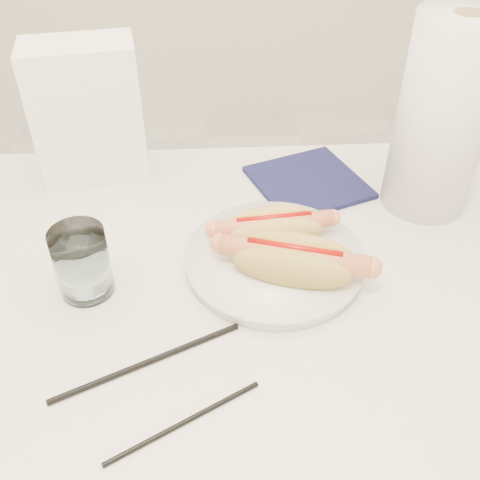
{
  "coord_description": "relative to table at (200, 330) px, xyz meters",
  "views": [
    {
      "loc": [
        0.03,
        -0.52,
        1.29
      ],
      "look_at": [
        0.06,
        0.04,
        0.82
      ],
      "focal_mm": 41.48,
      "sensor_mm": 36.0,
      "label": 1
    }
  ],
  "objects": [
    {
      "name": "table",
      "position": [
        0.0,
        0.0,
        0.0
      ],
      "size": [
        1.2,
        0.8,
        0.75
      ],
      "color": "silver",
      "rests_on": "ground"
    },
    {
      "name": "plate",
      "position": [
        0.11,
        0.06,
        0.07
      ],
      "size": [
        0.27,
        0.27,
        0.02
      ],
      "primitive_type": "cylinder",
      "rotation": [
        0.0,
        0.0,
        -0.12
      ],
      "color": "white",
      "rests_on": "table"
    },
    {
      "name": "hotdog_left",
      "position": [
        0.11,
        0.1,
        0.1
      ],
      "size": [
        0.17,
        0.08,
        0.05
      ],
      "rotation": [
        0.0,
        0.0,
        0.1
      ],
      "color": "tan",
      "rests_on": "plate"
    },
    {
      "name": "hotdog_right",
      "position": [
        0.13,
        0.02,
        0.11
      ],
      "size": [
        0.2,
        0.12,
        0.06
      ],
      "rotation": [
        0.0,
        0.0,
        -0.3
      ],
      "color": "tan",
      "rests_on": "plate"
    },
    {
      "name": "water_glass",
      "position": [
        -0.15,
        0.03,
        0.11
      ],
      "size": [
        0.07,
        0.07,
        0.1
      ],
      "primitive_type": "cylinder",
      "color": "silver",
      "rests_on": "table"
    },
    {
      "name": "chopstick_near",
      "position": [
        -0.06,
        -0.1,
        0.06
      ],
      "size": [
        0.22,
        0.11,
        0.01
      ],
      "primitive_type": "cylinder",
      "rotation": [
        0.0,
        1.57,
        0.43
      ],
      "color": "black",
      "rests_on": "table"
    },
    {
      "name": "chopstick_far",
      "position": [
        -0.01,
        -0.18,
        0.06
      ],
      "size": [
        0.17,
        0.1,
        0.01
      ],
      "primitive_type": "cylinder",
      "rotation": [
        0.0,
        1.57,
        0.5
      ],
      "color": "black",
      "rests_on": "table"
    },
    {
      "name": "napkin_box",
      "position": [
        -0.18,
        0.33,
        0.18
      ],
      "size": [
        0.19,
        0.12,
        0.23
      ],
      "primitive_type": "cube",
      "rotation": [
        0.0,
        0.0,
        0.15
      ],
      "color": "white",
      "rests_on": "table"
    },
    {
      "name": "navy_napkin",
      "position": [
        0.19,
        0.27,
        0.06
      ],
      "size": [
        0.22,
        0.22,
        0.01
      ],
      "primitive_type": "cube",
      "rotation": [
        0.0,
        0.0,
        0.37
      ],
      "color": "#12133A",
      "rests_on": "table"
    },
    {
      "name": "paper_towel_roll",
      "position": [
        0.37,
        0.21,
        0.21
      ],
      "size": [
        0.18,
        0.18,
        0.3
      ],
      "primitive_type": "cylinder",
      "rotation": [
        0.0,
        0.0,
        -0.39
      ],
      "color": "white",
      "rests_on": "table"
    }
  ]
}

